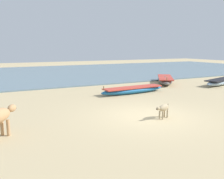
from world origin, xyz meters
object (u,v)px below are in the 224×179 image
at_px(fishing_boat_3, 133,90).
at_px(calf_near_dun, 163,108).
at_px(fishing_boat_1, 223,81).
at_px(fishing_boat_0, 165,80).

relative_size(fishing_boat_3, calf_near_dun, 5.34).
height_order(fishing_boat_1, fishing_boat_3, fishing_boat_1).
bearing_deg(fishing_boat_1, fishing_boat_0, 128.66).
bearing_deg(fishing_boat_0, calf_near_dun, -3.66).
bearing_deg(fishing_boat_0, fishing_boat_1, 90.88).
relative_size(fishing_boat_1, calf_near_dun, 5.96).
relative_size(fishing_boat_0, fishing_boat_3, 0.92).
distance_m(fishing_boat_0, calf_near_dun, 9.79).
bearing_deg(fishing_boat_3, fishing_boat_0, -154.40).
distance_m(fishing_boat_0, fishing_boat_3, 5.09).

